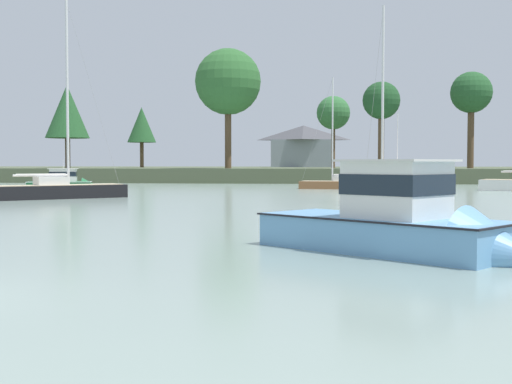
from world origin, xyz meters
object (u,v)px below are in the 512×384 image
(sailboat_orange, at_px, (386,199))
(dinghy_maroon, at_px, (360,193))
(cruiser_skyblue, at_px, (409,233))
(sailboat_wood, at_px, (339,186))
(cruiser_green, at_px, (67,184))
(sailboat_black, at_px, (58,194))

(sailboat_orange, relative_size, dinghy_maroon, 3.43)
(sailboat_orange, distance_m, dinghy_maroon, 11.07)
(cruiser_skyblue, bearing_deg, sailboat_orange, 86.89)
(dinghy_maroon, bearing_deg, cruiser_skyblue, -90.28)
(sailboat_wood, bearing_deg, cruiser_green, -173.43)
(sailboat_wood, xyz_separation_m, sailboat_black, (-19.63, -19.77, 0.08))
(sailboat_wood, bearing_deg, dinghy_maroon, -82.69)
(dinghy_maroon, distance_m, sailboat_black, 22.58)
(dinghy_maroon, bearing_deg, cruiser_green, 161.95)
(dinghy_maroon, height_order, cruiser_green, cruiser_green)
(sailboat_wood, distance_m, dinghy_maroon, 11.97)
(cruiser_skyblue, distance_m, cruiser_green, 50.88)
(sailboat_wood, xyz_separation_m, cruiser_green, (-25.79, -2.97, 0.26))
(sailboat_wood, bearing_deg, sailboat_black, -134.80)
(sailboat_orange, bearing_deg, sailboat_wood, 96.51)
(cruiser_green, bearing_deg, dinghy_maroon, -18.05)
(sailboat_wood, height_order, dinghy_maroon, sailboat_wood)
(sailboat_orange, xyz_separation_m, sailboat_black, (-22.24, 3.12, 0.05))
(sailboat_black, bearing_deg, dinghy_maroon, 20.47)
(cruiser_skyblue, distance_m, sailboat_orange, 23.14)
(cruiser_skyblue, distance_m, sailboat_black, 33.59)
(dinghy_maroon, bearing_deg, sailboat_wood, 97.31)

